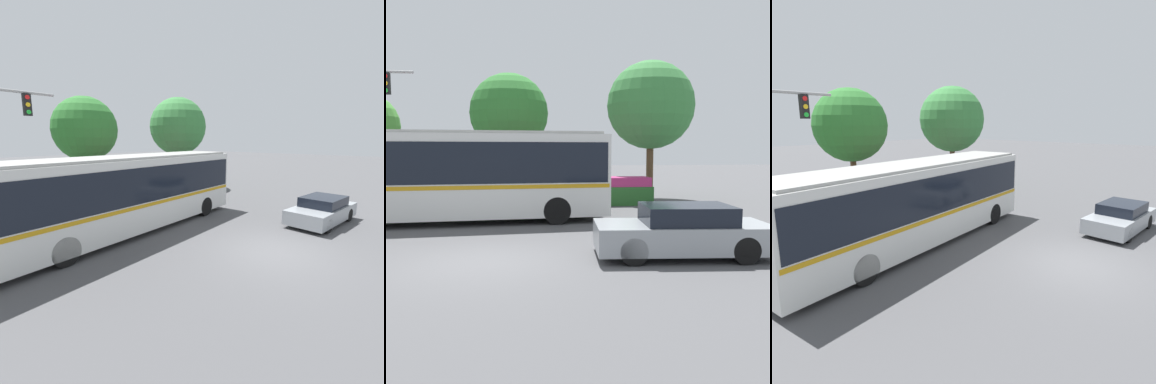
# 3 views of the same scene
# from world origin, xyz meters

# --- Properties ---
(ground_plane) EXTENTS (140.00, 140.00, 0.00)m
(ground_plane) POSITION_xyz_m (0.00, 0.00, 0.00)
(ground_plane) COLOR #4C4C4F
(city_bus) EXTENTS (12.61, 3.38, 3.36)m
(city_bus) POSITION_xyz_m (-2.03, 5.88, 1.91)
(city_bus) COLOR silver
(city_bus) RESTS_ON ground
(sedan_foreground) EXTENTS (4.47, 2.22, 1.31)m
(sedan_foreground) POSITION_xyz_m (4.99, -0.15, 0.63)
(sedan_foreground) COLOR gray
(sedan_foreground) RESTS_ON ground
(flowering_hedge) EXTENTS (9.78, 1.45, 1.36)m
(flowering_hedge) POSITION_xyz_m (2.49, 10.54, 0.67)
(flowering_hedge) COLOR #286028
(flowering_hedge) RESTS_ON ground
(street_tree_centre) EXTENTS (4.30, 4.30, 6.90)m
(street_tree_centre) POSITION_xyz_m (0.35, 13.94, 4.73)
(street_tree_centre) COLOR brown
(street_tree_centre) RESTS_ON ground
(street_tree_right) EXTENTS (4.76, 4.76, 7.51)m
(street_tree_right) POSITION_xyz_m (8.01, 12.70, 5.12)
(street_tree_right) COLOR brown
(street_tree_right) RESTS_ON ground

